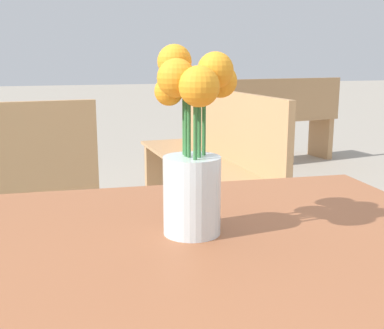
% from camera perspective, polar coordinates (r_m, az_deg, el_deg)
% --- Properties ---
extents(table_front, '(1.00, 0.90, 0.71)m').
position_cam_1_polar(table_front, '(0.93, 4.62, -14.26)').
color(table_front, brown).
rests_on(table_front, ground_plane).
extents(flower_vase, '(0.15, 0.18, 0.35)m').
position_cam_1_polar(flower_vase, '(0.87, 0.11, 1.45)').
color(flower_vase, silver).
rests_on(flower_vase, table_front).
extents(bench_middle, '(1.58, 0.56, 0.85)m').
position_cam_1_polar(bench_middle, '(4.82, 9.21, 5.38)').
color(bench_middle, tan).
rests_on(bench_middle, ground_plane).
extents(bench_far, '(0.38, 1.52, 0.85)m').
position_cam_1_polar(bench_far, '(2.86, 2.23, 0.85)').
color(bench_far, tan).
rests_on(bench_far, ground_plane).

